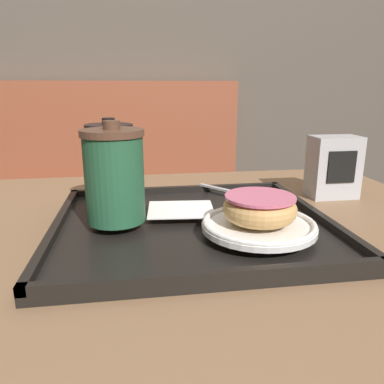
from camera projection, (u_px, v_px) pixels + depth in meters
wall_behind at (158, 30)px, 1.53m from camera, size 8.00×0.05×2.40m
booth_bench at (106, 257)px, 1.51m from camera, size 1.11×0.44×1.00m
cafe_table at (207, 327)px, 0.65m from camera, size 0.95×0.84×0.75m
serving_tray at (192, 226)px, 0.60m from camera, size 0.43×0.39×0.02m
napkin_paper at (181, 209)px, 0.63m from camera, size 0.12×0.10×0.00m
coffee_cup_front at (114, 176)px, 0.56m from camera, size 0.09×0.09×0.15m
coffee_cup_rear at (111, 163)px, 0.66m from camera, size 0.08×0.08×0.15m
plate_with_chocolate_donut at (259, 225)px, 0.54m from camera, size 0.17×0.17×0.01m
donut_chocolate_glazed at (260, 208)px, 0.53m from camera, size 0.11×0.11×0.04m
spoon at (246, 193)px, 0.71m from camera, size 0.11×0.13×0.01m
napkin_dispenser at (333, 167)px, 0.77m from camera, size 0.10×0.06×0.13m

